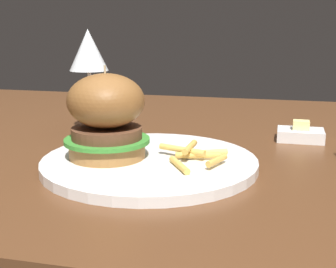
# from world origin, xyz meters

# --- Properties ---
(dining_table) EXTENTS (1.29, 0.96, 0.74)m
(dining_table) POSITION_xyz_m (0.00, 0.00, 0.66)
(dining_table) COLOR #56331C
(dining_table) RESTS_ON ground
(main_plate) EXTENTS (0.31, 0.31, 0.01)m
(main_plate) POSITION_xyz_m (0.05, -0.19, 0.75)
(main_plate) COLOR white
(main_plate) RESTS_ON dining_table
(burger_sandwich) EXTENTS (0.12, 0.12, 0.13)m
(burger_sandwich) POSITION_xyz_m (-0.02, -0.20, 0.81)
(burger_sandwich) COLOR #9E6B38
(burger_sandwich) RESTS_ON main_plate
(fries_pile) EXTENTS (0.10, 0.11, 0.02)m
(fries_pile) POSITION_xyz_m (0.11, -0.19, 0.76)
(fries_pile) COLOR #E0B251
(fries_pile) RESTS_ON main_plate
(wine_glass) EXTENTS (0.07, 0.07, 0.19)m
(wine_glass) POSITION_xyz_m (-0.13, 0.01, 0.89)
(wine_glass) COLOR silver
(wine_glass) RESTS_ON dining_table
(butter_dish) EXTENTS (0.08, 0.06, 0.04)m
(butter_dish) POSITION_xyz_m (0.26, 0.03, 0.75)
(butter_dish) COLOR white
(butter_dish) RESTS_ON dining_table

